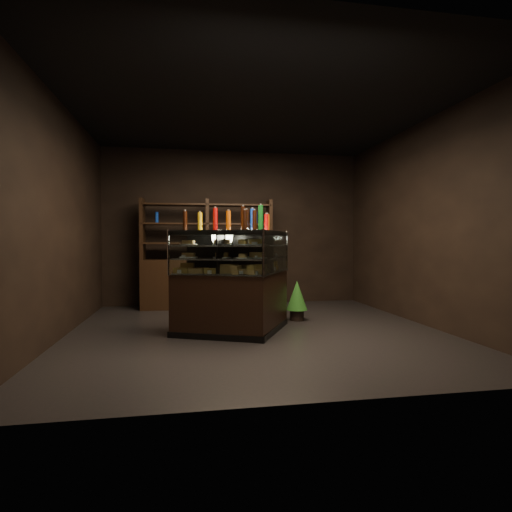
# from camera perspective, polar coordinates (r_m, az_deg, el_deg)

# --- Properties ---
(ground) EXTENTS (5.00, 5.00, 0.00)m
(ground) POSITION_cam_1_polar(r_m,az_deg,el_deg) (5.57, 0.01, -10.64)
(ground) COLOR black
(ground) RESTS_ON ground
(room_shell) EXTENTS (5.02, 5.02, 3.01)m
(room_shell) POSITION_cam_1_polar(r_m,az_deg,el_deg) (5.48, 0.01, 9.56)
(room_shell) COLOR black
(room_shell) RESTS_ON ground
(display_case) EXTENTS (1.74, 1.41, 1.38)m
(display_case) POSITION_cam_1_polar(r_m,az_deg,el_deg) (5.37, -2.46, -6.09)
(display_case) COLOR black
(display_case) RESTS_ON ground
(food_display) EXTENTS (1.39, 1.11, 0.43)m
(food_display) POSITION_cam_1_polar(r_m,az_deg,el_deg) (5.31, -2.44, -0.11)
(food_display) COLOR gold
(food_display) RESTS_ON display_case
(bottles_top) EXTENTS (1.23, 0.97, 0.30)m
(bottles_top) POSITION_cam_1_polar(r_m,az_deg,el_deg) (5.33, -2.49, 5.15)
(bottles_top) COLOR #0F38B2
(bottles_top) RESTS_ON display_case
(potted_conifer) EXTENTS (0.33, 0.33, 0.70)m
(potted_conifer) POSITION_cam_1_polar(r_m,az_deg,el_deg) (6.27, 5.87, -5.51)
(potted_conifer) COLOR black
(potted_conifer) RESTS_ON ground
(back_shelving) EXTENTS (2.40, 0.51, 2.00)m
(back_shelving) POSITION_cam_1_polar(r_m,az_deg,el_deg) (7.44, -6.96, -2.74)
(back_shelving) COLOR black
(back_shelving) RESTS_ON ground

